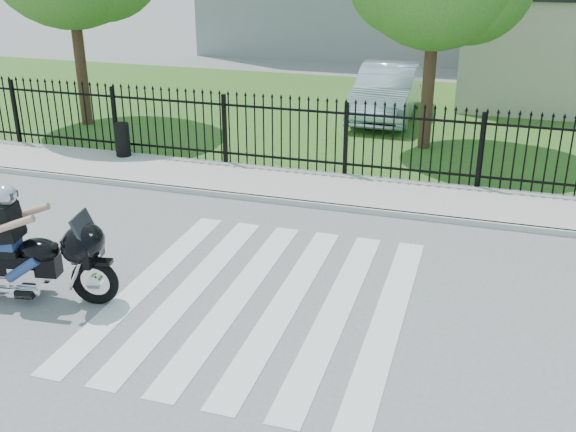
# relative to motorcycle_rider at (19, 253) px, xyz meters

# --- Properties ---
(ground) EXTENTS (120.00, 120.00, 0.00)m
(ground) POSITION_rel_motorcycle_rider_xyz_m (3.56, 1.02, -0.79)
(ground) COLOR slate
(ground) RESTS_ON ground
(crosswalk) EXTENTS (5.00, 5.50, 0.01)m
(crosswalk) POSITION_rel_motorcycle_rider_xyz_m (3.56, 1.02, -0.79)
(crosswalk) COLOR silver
(crosswalk) RESTS_ON ground
(sidewalk) EXTENTS (40.00, 2.00, 0.12)m
(sidewalk) POSITION_rel_motorcycle_rider_xyz_m (3.56, 6.02, -0.73)
(sidewalk) COLOR #ADAAA3
(sidewalk) RESTS_ON ground
(curb) EXTENTS (40.00, 0.12, 0.12)m
(curb) POSITION_rel_motorcycle_rider_xyz_m (3.56, 5.02, -0.73)
(curb) COLOR #ADAAA3
(curb) RESTS_ON ground
(grass_strip) EXTENTS (40.00, 12.00, 0.02)m
(grass_strip) POSITION_rel_motorcycle_rider_xyz_m (3.56, 13.02, -0.78)
(grass_strip) COLOR #2C5B1F
(grass_strip) RESTS_ON ground
(iron_fence) EXTENTS (26.00, 0.04, 1.80)m
(iron_fence) POSITION_rel_motorcycle_rider_xyz_m (3.56, 7.02, 0.11)
(iron_fence) COLOR black
(iron_fence) RESTS_ON ground
(motorcycle_rider) EXTENTS (2.91, 1.26, 1.94)m
(motorcycle_rider) POSITION_rel_motorcycle_rider_xyz_m (0.00, 0.00, 0.00)
(motorcycle_rider) COLOR black
(motorcycle_rider) RESTS_ON ground
(parked_car) EXTENTS (1.72, 4.89, 1.61)m
(parked_car) POSITION_rel_motorcycle_rider_xyz_m (3.56, 12.99, 0.03)
(parked_car) COLOR #A2B8CC
(parked_car) RESTS_ON grass_strip
(litter_bin) EXTENTS (0.43, 0.43, 0.84)m
(litter_bin) POSITION_rel_motorcycle_rider_xyz_m (-2.10, 6.72, -0.25)
(litter_bin) COLOR black
(litter_bin) RESTS_ON sidewalk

